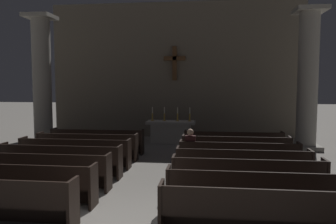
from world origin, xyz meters
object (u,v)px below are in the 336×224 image
at_px(pew_left_row_7, 97,141).
at_px(column_left_second, 42,82).
at_px(pew_right_row_6, 236,150).
at_px(candlestick_inner_left, 164,117).
at_px(pew_left_row_5, 75,153).
at_px(column_right_second, 308,82).
at_px(pew_right_row_4, 242,166).
at_px(pew_left_row_2, 17,183).
at_px(candlestick_outer_left, 152,116).
at_px(pew_left_row_6, 87,146).
at_px(pew_right_row_2, 254,192).
at_px(pew_left_row_3, 41,170).
at_px(pew_right_row_7, 233,144).
at_px(pew_right_row_1, 263,213).
at_px(candlestick_inner_right, 178,117).
at_px(pew_right_row_3, 247,177).
at_px(pew_right_row_5, 239,157).
at_px(pew_left_row_4, 60,161).
at_px(candlestick_outer_right, 190,117).
at_px(lone_worshipper, 190,149).
at_px(altar, 171,131).

relative_size(pew_left_row_7, column_left_second, 0.63).
bearing_deg(pew_right_row_6, candlestick_inner_left, 128.19).
bearing_deg(pew_left_row_5, column_right_second, 25.33).
xyz_separation_m(pew_left_row_5, pew_right_row_4, (5.18, -1.11, 0.00)).
relative_size(pew_left_row_2, candlestick_outer_left, 5.75).
height_order(pew_left_row_6, candlestick_outer_left, candlestick_outer_left).
height_order(pew_left_row_5, pew_right_row_2, same).
xyz_separation_m(pew_left_row_3, pew_right_row_4, (5.18, 1.11, 0.00)).
bearing_deg(pew_right_row_7, candlestick_inner_left, 138.39).
bearing_deg(pew_right_row_1, candlestick_inner_right, 103.96).
relative_size(pew_right_row_7, candlestick_outer_left, 5.75).
distance_m(pew_right_row_4, candlestick_outer_left, 6.86).
relative_size(column_right_second, candlestick_inner_right, 9.10).
distance_m(pew_left_row_5, pew_right_row_2, 6.15).
bearing_deg(column_right_second, pew_right_row_3, -116.50).
xyz_separation_m(pew_left_row_3, pew_right_row_5, (5.18, 2.21, 0.00)).
distance_m(pew_left_row_3, pew_left_row_4, 1.11).
bearing_deg(column_left_second, candlestick_outer_right, 7.79).
height_order(pew_right_row_2, candlestick_outer_left, candlestick_outer_left).
height_order(column_left_second, lone_worshipper, column_left_second).
distance_m(column_right_second, candlestick_outer_left, 6.72).
bearing_deg(pew_right_row_5, pew_right_row_3, -90.00).
height_order(pew_right_row_2, pew_right_row_3, same).
bearing_deg(pew_right_row_5, pew_right_row_7, 90.00).
xyz_separation_m(pew_left_row_2, pew_left_row_6, (0.00, 4.43, 0.00)).
distance_m(pew_left_row_2, candlestick_inner_left, 8.45).
relative_size(pew_right_row_3, column_right_second, 0.63).
relative_size(pew_left_row_7, pew_right_row_1, 1.00).
xyz_separation_m(pew_left_row_2, column_right_second, (8.22, 7.21, 2.28)).
bearing_deg(pew_left_row_6, pew_left_row_5, -90.00).
xyz_separation_m(pew_right_row_4, pew_right_row_6, (0.00, 2.21, 0.00)).
xyz_separation_m(pew_left_row_7, lone_worshipper, (3.71, -2.17, 0.22)).
xyz_separation_m(pew_left_row_4, pew_right_row_7, (5.18, 3.32, 0.00)).
bearing_deg(lone_worshipper, pew_right_row_6, 36.02).
bearing_deg(pew_right_row_5, pew_left_row_4, -167.94).
distance_m(pew_right_row_4, pew_right_row_7, 3.32).
relative_size(pew_left_row_6, column_right_second, 0.63).
bearing_deg(lone_worshipper, pew_right_row_7, 55.96).
xyz_separation_m(pew_right_row_4, column_left_second, (-8.22, 5.00, 2.28)).
relative_size(pew_left_row_7, pew_right_row_4, 1.00).
height_order(pew_left_row_7, pew_right_row_2, same).
distance_m(column_left_second, candlestick_outer_left, 5.11).
height_order(pew_left_row_2, pew_right_row_7, same).
bearing_deg(altar, pew_right_row_5, -61.55).
bearing_deg(candlestick_outer_left, altar, 0.00).
height_order(pew_right_row_2, lone_worshipper, lone_worshipper).
relative_size(pew_right_row_4, pew_right_row_6, 1.00).
bearing_deg(pew_right_row_5, pew_right_row_4, -90.00).
relative_size(pew_left_row_3, candlestick_outer_left, 5.75).
xyz_separation_m(pew_right_row_3, candlestick_outer_right, (-1.74, 6.99, 0.73)).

